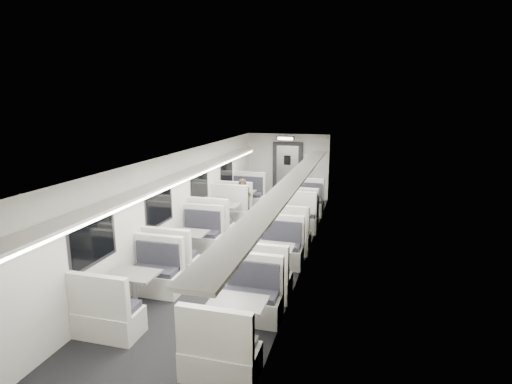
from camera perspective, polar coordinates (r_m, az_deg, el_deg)
The scene contains 19 objects.
room at distance 9.13m, azimuth -2.31°, elevation -2.08°, with size 3.24×12.24×2.64m.
booth_left_a at distance 12.54m, azimuth -2.37°, elevation -1.66°, with size 1.15×2.32×1.24m.
booth_left_b at distance 11.04m, azimuth -4.90°, elevation -3.73°, with size 1.13×2.30×1.23m.
booth_left_c at distance 9.08m, azimuth -9.73°, elevation -7.81°, with size 1.03×2.09×1.12m.
booth_left_d at distance 7.34m, azimuth -16.96°, elevation -13.49°, with size 0.99×2.01×1.08m.
booth_right_a at distance 12.03m, azimuth 6.64°, elevation -2.50°, with size 1.07×2.16×1.16m.
booth_right_b at distance 10.43m, azimuth 5.28°, elevation -4.80°, with size 1.10×2.23×1.19m.
booth_right_c at distance 8.18m, azimuth 2.31°, elevation -10.02°, with size 1.02×2.06×1.10m.
booth_right_d at distance 6.19m, azimuth -2.63°, elevation -18.08°, with size 1.00×2.03×1.08m.
passenger at distance 11.52m, azimuth -1.92°, elevation -1.52°, with size 0.51×0.33×1.39m, color black.
window_a at distance 12.71m, azimuth -4.19°, elevation 2.82°, with size 0.02×1.18×0.84m, color black.
window_b at distance 10.70m, azimuth -8.04°, elevation 0.84°, with size 0.02×1.18×0.84m, color black.
window_c at distance 8.77m, azimuth -13.62°, elevation -2.05°, with size 0.02×1.18×0.84m, color black.
window_d at distance 7.00m, azimuth -22.21°, elevation -6.42°, with size 0.02×1.18×0.84m, color black.
luggage_rack_left at distance 9.15m, azimuth -10.38°, elevation 2.35°, with size 0.46×10.40×0.09m.
luggage_rack_right at distance 8.40m, azimuth 5.17°, elevation 1.59°, with size 0.46×10.40×0.09m.
vestibule_door at distance 14.81m, azimuth 4.51°, elevation 3.01°, with size 1.10×0.13×2.10m.
exit_sign at distance 14.17m, azimuth 4.23°, elevation 7.64°, with size 0.62×0.12×0.16m.
wall_notice at distance 14.61m, azimuth 7.43°, elevation 4.64°, with size 0.32×0.02×0.40m, color white.
Camera 1 is at (2.63, -8.43, 3.54)m, focal length 28.00 mm.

